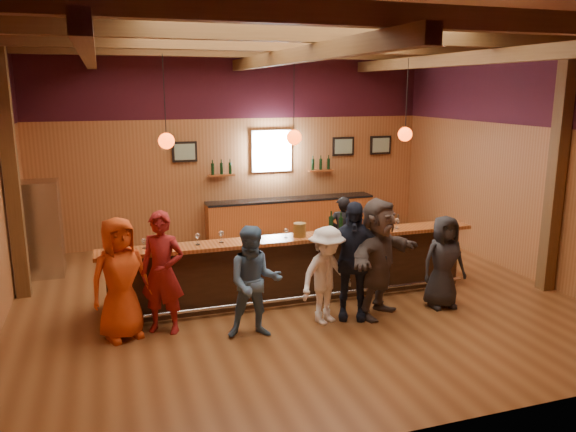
{
  "coord_description": "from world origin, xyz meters",
  "views": [
    {
      "loc": [
        -2.9,
        -8.5,
        3.46
      ],
      "look_at": [
        0.0,
        0.3,
        1.35
      ],
      "focal_mm": 35.0,
      "sensor_mm": 36.0,
      "label": 1
    }
  ],
  "objects_px": {
    "bartender": "(342,233)",
    "customer_navy": "(352,261)",
    "bar_counter": "(292,265)",
    "customer_brown": "(378,258)",
    "customer_redvest": "(162,273)",
    "customer_denim": "(255,282)",
    "customer_orange": "(120,279)",
    "bottle_a": "(331,224)",
    "customer_white": "(326,275)",
    "ice_bucket": "(300,230)",
    "stainless_fridge": "(42,229)",
    "customer_dark": "(444,262)",
    "back_bar_cabinet": "(291,218)"
  },
  "relations": [
    {
      "from": "customer_redvest",
      "to": "customer_denim",
      "type": "relative_size",
      "value": 1.11
    },
    {
      "from": "customer_dark",
      "to": "bar_counter",
      "type": "bearing_deg",
      "value": 151.47
    },
    {
      "from": "customer_dark",
      "to": "back_bar_cabinet",
      "type": "bearing_deg",
      "value": 103.59
    },
    {
      "from": "ice_bucket",
      "to": "bartender",
      "type": "bearing_deg",
      "value": 44.54
    },
    {
      "from": "stainless_fridge",
      "to": "ice_bucket",
      "type": "relative_size",
      "value": 7.97
    },
    {
      "from": "customer_orange",
      "to": "customer_navy",
      "type": "height_order",
      "value": "customer_navy"
    },
    {
      "from": "customer_white",
      "to": "bartender",
      "type": "distance_m",
      "value": 2.58
    },
    {
      "from": "bar_counter",
      "to": "bottle_a",
      "type": "distance_m",
      "value": 0.98
    },
    {
      "from": "stainless_fridge",
      "to": "customer_denim",
      "type": "distance_m",
      "value": 4.95
    },
    {
      "from": "bar_counter",
      "to": "customer_brown",
      "type": "height_order",
      "value": "customer_brown"
    },
    {
      "from": "customer_navy",
      "to": "customer_brown",
      "type": "relative_size",
      "value": 0.98
    },
    {
      "from": "customer_white",
      "to": "customer_redvest",
      "type": "bearing_deg",
      "value": 147.23
    },
    {
      "from": "bartender",
      "to": "customer_navy",
      "type": "bearing_deg",
      "value": 87.12
    },
    {
      "from": "back_bar_cabinet",
      "to": "customer_navy",
      "type": "relative_size",
      "value": 2.18
    },
    {
      "from": "customer_redvest",
      "to": "customer_denim",
      "type": "height_order",
      "value": "customer_redvest"
    },
    {
      "from": "bartender",
      "to": "customer_redvest",
      "type": "bearing_deg",
      "value": 44.17
    },
    {
      "from": "ice_bucket",
      "to": "customer_navy",
      "type": "bearing_deg",
      "value": -59.2
    },
    {
      "from": "back_bar_cabinet",
      "to": "customer_brown",
      "type": "relative_size",
      "value": 2.15
    },
    {
      "from": "back_bar_cabinet",
      "to": "customer_denim",
      "type": "distance_m",
      "value": 5.47
    },
    {
      "from": "customer_white",
      "to": "ice_bucket",
      "type": "distance_m",
      "value": 1.06
    },
    {
      "from": "customer_denim",
      "to": "bartender",
      "type": "bearing_deg",
      "value": 54.81
    },
    {
      "from": "customer_orange",
      "to": "customer_redvest",
      "type": "xyz_separation_m",
      "value": [
        0.58,
        0.02,
        0.02
      ]
    },
    {
      "from": "customer_brown",
      "to": "bartender",
      "type": "bearing_deg",
      "value": 47.24
    },
    {
      "from": "ice_bucket",
      "to": "bottle_a",
      "type": "relative_size",
      "value": 0.61
    },
    {
      "from": "bar_counter",
      "to": "customer_denim",
      "type": "bearing_deg",
      "value": -125.88
    },
    {
      "from": "customer_navy",
      "to": "customer_redvest",
      "type": "bearing_deg",
      "value": -165.06
    },
    {
      "from": "back_bar_cabinet",
      "to": "customer_denim",
      "type": "bearing_deg",
      "value": -113.9
    },
    {
      "from": "stainless_fridge",
      "to": "bartender",
      "type": "xyz_separation_m",
      "value": [
        5.47,
        -1.48,
        -0.17
      ]
    },
    {
      "from": "customer_navy",
      "to": "customer_brown",
      "type": "xyz_separation_m",
      "value": [
        0.42,
        -0.03,
        0.01
      ]
    },
    {
      "from": "customer_white",
      "to": "customer_dark",
      "type": "bearing_deg",
      "value": -22.18
    },
    {
      "from": "back_bar_cabinet",
      "to": "customer_dark",
      "type": "bearing_deg",
      "value": -78.92
    },
    {
      "from": "bar_counter",
      "to": "bottle_a",
      "type": "relative_size",
      "value": 17.15
    },
    {
      "from": "back_bar_cabinet",
      "to": "bartender",
      "type": "xyz_separation_m",
      "value": [
        0.17,
        -2.6,
        0.25
      ]
    },
    {
      "from": "back_bar_cabinet",
      "to": "bottle_a",
      "type": "height_order",
      "value": "bottle_a"
    },
    {
      "from": "customer_redvest",
      "to": "back_bar_cabinet",
      "type": "bearing_deg",
      "value": 79.3
    },
    {
      "from": "customer_denim",
      "to": "customer_brown",
      "type": "distance_m",
      "value": 2.01
    },
    {
      "from": "customer_denim",
      "to": "customer_brown",
      "type": "relative_size",
      "value": 0.87
    },
    {
      "from": "bar_counter",
      "to": "customer_orange",
      "type": "height_order",
      "value": "customer_orange"
    },
    {
      "from": "customer_denim",
      "to": "ice_bucket",
      "type": "relative_size",
      "value": 7.17
    },
    {
      "from": "customer_brown",
      "to": "customer_dark",
      "type": "bearing_deg",
      "value": -33.91
    },
    {
      "from": "bar_counter",
      "to": "bartender",
      "type": "distance_m",
      "value": 1.68
    },
    {
      "from": "customer_redvest",
      "to": "bottle_a",
      "type": "bearing_deg",
      "value": 39.03
    },
    {
      "from": "back_bar_cabinet",
      "to": "customer_brown",
      "type": "distance_m",
      "value": 4.86
    },
    {
      "from": "customer_redvest",
      "to": "customer_white",
      "type": "xyz_separation_m",
      "value": [
        2.35,
        -0.43,
        -0.15
      ]
    },
    {
      "from": "stainless_fridge",
      "to": "customer_redvest",
      "type": "distance_m",
      "value": 3.8
    },
    {
      "from": "customer_redvest",
      "to": "bartender",
      "type": "height_order",
      "value": "customer_redvest"
    },
    {
      "from": "stainless_fridge",
      "to": "ice_bucket",
      "type": "bearing_deg",
      "value": -34.04
    },
    {
      "from": "customer_orange",
      "to": "customer_white",
      "type": "bearing_deg",
      "value": -28.03
    },
    {
      "from": "bottle_a",
      "to": "bar_counter",
      "type": "bearing_deg",
      "value": 157.85
    },
    {
      "from": "customer_orange",
      "to": "bartender",
      "type": "height_order",
      "value": "customer_orange"
    }
  ]
}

